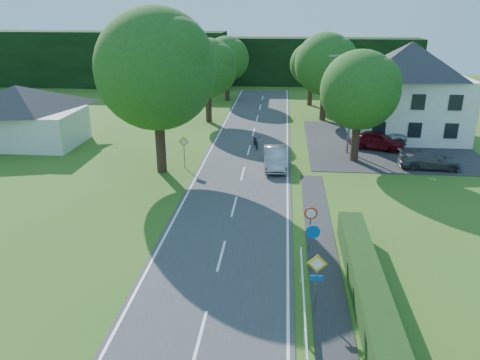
# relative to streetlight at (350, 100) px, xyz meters

# --- Properties ---
(road) EXTENTS (7.00, 80.00, 0.04)m
(road) POSITION_rel_streetlight_xyz_m (-8.06, -10.00, -4.44)
(road) COLOR #3A3A3D
(road) RESTS_ON ground
(parking_pad) EXTENTS (14.00, 16.00, 0.04)m
(parking_pad) POSITION_rel_streetlight_xyz_m (3.94, 3.00, -4.44)
(parking_pad) COLOR #242427
(parking_pad) RESTS_ON ground
(line_edge_left) EXTENTS (0.12, 80.00, 0.01)m
(line_edge_left) POSITION_rel_streetlight_xyz_m (-11.31, -10.00, -4.42)
(line_edge_left) COLOR white
(line_edge_left) RESTS_ON road
(line_edge_right) EXTENTS (0.12, 80.00, 0.01)m
(line_edge_right) POSITION_rel_streetlight_xyz_m (-4.81, -10.00, -4.42)
(line_edge_right) COLOR white
(line_edge_right) RESTS_ON road
(line_centre) EXTENTS (0.12, 80.00, 0.01)m
(line_centre) POSITION_rel_streetlight_xyz_m (-8.06, -10.00, -4.42)
(line_centre) COLOR white
(line_centre) RESTS_ON road
(tree_main) EXTENTS (9.40, 9.40, 11.64)m
(tree_main) POSITION_rel_streetlight_xyz_m (-14.06, -6.00, 1.36)
(tree_main) COLOR #214D17
(tree_main) RESTS_ON ground
(tree_left_far) EXTENTS (7.00, 7.00, 8.58)m
(tree_left_far) POSITION_rel_streetlight_xyz_m (-13.06, 10.00, -0.17)
(tree_left_far) COLOR #214D17
(tree_left_far) RESTS_ON ground
(tree_right_far) EXTENTS (7.40, 7.40, 9.09)m
(tree_right_far) POSITION_rel_streetlight_xyz_m (-1.06, 12.00, 0.08)
(tree_right_far) COLOR #214D17
(tree_right_far) RESTS_ON ground
(tree_left_back) EXTENTS (6.60, 6.60, 8.07)m
(tree_left_back) POSITION_rel_streetlight_xyz_m (-12.56, 22.00, -0.43)
(tree_left_back) COLOR #214D17
(tree_left_back) RESTS_ON ground
(tree_right_back) EXTENTS (6.20, 6.20, 7.56)m
(tree_right_back) POSITION_rel_streetlight_xyz_m (-2.06, 20.00, -0.68)
(tree_right_back) COLOR #214D17
(tree_right_back) RESTS_ON ground
(tree_right_mid) EXTENTS (7.00, 7.00, 8.58)m
(tree_right_mid) POSITION_rel_streetlight_xyz_m (0.44, -2.00, -0.17)
(tree_right_mid) COLOR #214D17
(tree_right_mid) RESTS_ON ground
(treeline_left) EXTENTS (44.00, 6.00, 8.00)m
(treeline_left) POSITION_rel_streetlight_xyz_m (-36.06, 32.00, -0.46)
(treeline_left) COLOR black
(treeline_left) RESTS_ON ground
(treeline_right) EXTENTS (30.00, 5.00, 7.00)m
(treeline_right) POSITION_rel_streetlight_xyz_m (-0.06, 36.00, -0.96)
(treeline_right) COLOR black
(treeline_right) RESTS_ON ground
(bungalow_left) EXTENTS (11.00, 6.50, 5.20)m
(bungalow_left) POSITION_rel_streetlight_xyz_m (-28.06, 0.00, -1.75)
(bungalow_left) COLOR silver
(bungalow_left) RESTS_ON ground
(house_white) EXTENTS (10.60, 8.40, 8.60)m
(house_white) POSITION_rel_streetlight_xyz_m (5.94, 6.00, -0.06)
(house_white) COLOR silver
(house_white) RESTS_ON ground
(streetlight) EXTENTS (2.03, 0.18, 8.00)m
(streetlight) POSITION_rel_streetlight_xyz_m (0.00, 0.00, 0.00)
(streetlight) COLOR slate
(streetlight) RESTS_ON ground
(sign_priority_right) EXTENTS (0.78, 0.09, 2.59)m
(sign_priority_right) POSITION_rel_streetlight_xyz_m (-3.76, -22.02, -2.67)
(sign_priority_right) COLOR slate
(sign_priority_right) RESTS_ON ground
(sign_roundabout) EXTENTS (0.64, 0.08, 2.37)m
(sign_roundabout) POSITION_rel_streetlight_xyz_m (-3.76, -19.02, -2.79)
(sign_roundabout) COLOR slate
(sign_roundabout) RESTS_ON ground
(sign_speed_limit) EXTENTS (0.64, 0.11, 2.37)m
(sign_speed_limit) POSITION_rel_streetlight_xyz_m (-3.76, -17.03, -2.70)
(sign_speed_limit) COLOR slate
(sign_speed_limit) RESTS_ON ground
(sign_priority_left) EXTENTS (0.78, 0.09, 2.44)m
(sign_priority_left) POSITION_rel_streetlight_xyz_m (-12.56, -5.02, -2.75)
(sign_priority_left) COLOR slate
(sign_priority_left) RESTS_ON ground
(moving_car) EXTENTS (1.93, 4.74, 1.53)m
(moving_car) POSITION_rel_streetlight_xyz_m (-5.78, -4.38, -3.66)
(moving_car) COLOR #A4A4A8
(moving_car) RESTS_ON road
(motorcycle) EXTENTS (1.15, 2.22, 1.11)m
(motorcycle) POSITION_rel_streetlight_xyz_m (-7.54, 0.76, -3.87)
(motorcycle) COLOR black
(motorcycle) RESTS_ON road
(parked_car_red) EXTENTS (4.78, 3.18, 1.51)m
(parked_car_red) POSITION_rel_streetlight_xyz_m (2.79, 1.32, -3.67)
(parked_car_red) COLOR maroon
(parked_car_red) RESTS_ON parking_pad
(parked_car_silver_a) EXTENTS (4.19, 2.19, 1.31)m
(parked_car_silver_a) POSITION_rel_streetlight_xyz_m (3.63, 3.00, -3.77)
(parked_car_silver_a) COLOR #B4B2B7
(parked_car_silver_a) RESTS_ON parking_pad
(parked_car_grey) EXTENTS (4.60, 2.04, 1.31)m
(parked_car_grey) POSITION_rel_streetlight_xyz_m (5.78, -3.50, -3.77)
(parked_car_grey) COLOR #48484D
(parked_car_grey) RESTS_ON parking_pad
(parked_car_silver_b) EXTENTS (6.15, 4.52, 1.55)m
(parked_car_silver_b) POSITION_rel_streetlight_xyz_m (5.89, 3.49, -3.65)
(parked_car_silver_b) COLOR #A1A1A8
(parked_car_silver_b) RESTS_ON parking_pad
(parasol) EXTENTS (2.22, 2.26, 1.89)m
(parasol) POSITION_rel_streetlight_xyz_m (1.13, 3.07, -3.48)
(parasol) COLOR red
(parasol) RESTS_ON parking_pad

